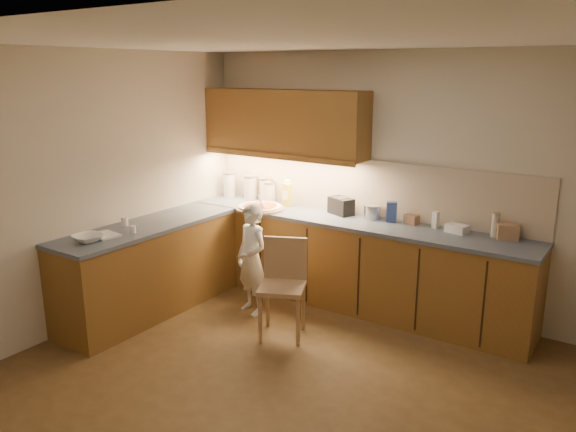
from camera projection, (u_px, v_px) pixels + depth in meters
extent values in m
plane|color=#533A1C|center=(287.00, 385.00, 4.41)|extent=(4.50, 4.50, 0.00)
cube|color=beige|center=(397.00, 182.00, 5.69)|extent=(4.50, 0.04, 2.60)
cube|color=beige|center=(34.00, 327.00, 2.48)|extent=(4.50, 0.04, 2.60)
cube|color=beige|center=(90.00, 190.00, 5.30)|extent=(0.04, 4.00, 2.60)
cube|color=white|center=(287.00, 40.00, 3.76)|extent=(4.50, 4.00, 0.04)
cube|color=brown|center=(348.00, 263.00, 5.87)|extent=(3.75, 0.60, 0.88)
cube|color=brown|center=(150.00, 270.00, 5.68)|extent=(0.60, 2.00, 0.88)
cube|color=#485467|center=(349.00, 221.00, 5.75)|extent=(3.77, 0.62, 0.04)
cube|color=#485467|center=(147.00, 226.00, 5.56)|extent=(0.62, 2.02, 0.04)
cube|color=black|center=(218.00, 246.00, 6.45)|extent=(0.02, 0.01, 0.80)
cube|color=black|center=(260.00, 255.00, 6.13)|extent=(0.02, 0.01, 0.80)
cube|color=black|center=(307.00, 266.00, 5.80)|extent=(0.02, 0.01, 0.80)
cube|color=black|center=(359.00, 277.00, 5.48)|extent=(0.02, 0.01, 0.80)
cube|color=black|center=(417.00, 290.00, 5.16)|extent=(0.02, 0.01, 0.80)
cube|color=black|center=(483.00, 305.00, 4.83)|extent=(0.02, 0.01, 0.80)
cube|color=#C6B399|center=(363.00, 187.00, 5.91)|extent=(3.75, 0.02, 0.58)
cube|color=brown|center=(284.00, 122.00, 6.10)|extent=(1.95, 0.35, 0.70)
cube|color=brown|center=(275.00, 156.00, 6.05)|extent=(1.95, 0.02, 0.06)
cylinder|color=#A57C52|center=(260.00, 208.00, 6.15)|extent=(0.53, 0.53, 0.02)
cylinder|color=beige|center=(260.00, 206.00, 6.14)|extent=(0.47, 0.47, 0.02)
cylinder|color=#B33717|center=(260.00, 205.00, 6.14)|extent=(0.37, 0.37, 0.01)
sphere|color=white|center=(262.00, 205.00, 6.07)|extent=(0.07, 0.07, 0.07)
cylinder|color=white|center=(262.00, 203.00, 5.98)|extent=(0.07, 0.12, 0.21)
imported|color=white|center=(252.00, 259.00, 5.61)|extent=(0.48, 0.39, 1.13)
cylinder|color=tan|center=(260.00, 319.00, 5.04)|extent=(0.04, 0.04, 0.46)
cylinder|color=tan|center=(298.00, 322.00, 4.99)|extent=(0.04, 0.04, 0.46)
cylinder|color=tan|center=(268.00, 304.00, 5.37)|extent=(0.04, 0.04, 0.46)
cylinder|color=tan|center=(303.00, 307.00, 5.32)|extent=(0.04, 0.04, 0.46)
cube|color=tan|center=(282.00, 288.00, 5.12)|extent=(0.54, 0.54, 0.04)
cube|color=tan|center=(285.00, 258.00, 5.24)|extent=(0.38, 0.20, 0.41)
imported|color=white|center=(88.00, 238.00, 5.00)|extent=(0.28, 0.28, 0.06)
cylinder|color=silver|center=(229.00, 185.00, 6.74)|extent=(0.14, 0.14, 0.28)
cylinder|color=gray|center=(229.00, 173.00, 6.70)|extent=(0.15, 0.15, 0.02)
cylinder|color=beige|center=(250.00, 188.00, 6.63)|extent=(0.15, 0.15, 0.26)
cylinder|color=gray|center=(250.00, 176.00, 6.59)|extent=(0.16, 0.16, 0.02)
cylinder|color=beige|center=(265.00, 190.00, 6.53)|extent=(0.14, 0.14, 0.25)
cylinder|color=gray|center=(265.00, 179.00, 6.49)|extent=(0.15, 0.15, 0.02)
cylinder|color=silver|center=(269.00, 192.00, 6.50)|extent=(0.13, 0.13, 0.21)
cylinder|color=gray|center=(269.00, 183.00, 6.47)|extent=(0.14, 0.14, 0.02)
cube|color=gold|center=(287.00, 195.00, 6.28)|extent=(0.11, 0.09, 0.25)
cube|color=white|center=(287.00, 182.00, 6.25)|extent=(0.07, 0.06, 0.05)
cube|color=black|center=(341.00, 206.00, 5.93)|extent=(0.32, 0.25, 0.18)
cube|color=#B3B3B8|center=(339.00, 197.00, 5.93)|extent=(0.07, 0.12, 0.00)
cube|color=#B3B3B8|center=(343.00, 198.00, 5.88)|extent=(0.07, 0.12, 0.00)
cylinder|color=silver|center=(372.00, 212.00, 5.76)|extent=(0.18, 0.18, 0.13)
cylinder|color=silver|center=(373.00, 205.00, 5.74)|extent=(0.19, 0.19, 0.01)
cube|color=#324C96|center=(392.00, 212.00, 5.63)|extent=(0.12, 0.11, 0.21)
cube|color=#996F52|center=(412.00, 219.00, 5.56)|extent=(0.15, 0.12, 0.09)
cube|color=silver|center=(436.00, 220.00, 5.41)|extent=(0.07, 0.07, 0.16)
cube|color=silver|center=(457.00, 229.00, 5.27)|extent=(0.22, 0.18, 0.08)
cylinder|color=beige|center=(495.00, 226.00, 5.11)|extent=(0.07, 0.07, 0.21)
cylinder|color=tan|center=(496.00, 214.00, 5.09)|extent=(0.07, 0.07, 0.01)
cube|color=#AA7F5B|center=(508.00, 231.00, 5.06)|extent=(0.22, 0.20, 0.14)
cube|color=silver|center=(105.00, 235.00, 5.16)|extent=(0.28, 0.23, 0.02)
cylinder|color=white|center=(125.00, 222.00, 5.49)|extent=(0.08, 0.08, 0.09)
cylinder|color=white|center=(133.00, 229.00, 5.25)|extent=(0.06, 0.06, 0.07)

